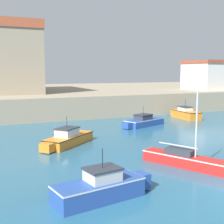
{
  "coord_description": "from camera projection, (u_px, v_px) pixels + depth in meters",
  "views": [
    {
      "loc": [
        -11.95,
        -10.04,
        5.89
      ],
      "look_at": [
        0.16,
        17.19,
        2.0
      ],
      "focal_mm": 50.0,
      "sensor_mm": 36.0,
      "label": 1
    }
  ],
  "objects": [
    {
      "name": "motorboat_orange_6",
      "position": [
        68.0,
        139.0,
        25.03
      ],
      "size": [
        5.21,
        4.71,
        2.33
      ],
      "color": "orange",
      "rests_on": "ground"
    },
    {
      "name": "motorboat_blue_3",
      "position": [
        102.0,
        187.0,
        14.42
      ],
      "size": [
        5.09,
        2.26,
        2.4
      ],
      "color": "#284C9E",
      "rests_on": "ground"
    },
    {
      "name": "harbor_shed_near_wharf",
      "position": [
        207.0,
        75.0,
        52.32
      ],
      "size": [
        5.89,
        7.23,
        4.89
      ],
      "color": "silver",
      "rests_on": "quay_seawall"
    },
    {
      "name": "motorboat_blue_0",
      "position": [
        143.0,
        121.0,
        33.85
      ],
      "size": [
        5.7,
        3.3,
        2.2
      ],
      "color": "#284C9E",
      "rests_on": "ground"
    },
    {
      "name": "motorboat_orange_2",
      "position": [
        185.0,
        114.0,
        39.33
      ],
      "size": [
        1.92,
        5.19,
        2.41
      ],
      "color": "orange",
      "rests_on": "ground"
    },
    {
      "name": "quay_seawall",
      "position": [
        47.0,
        97.0,
        55.85
      ],
      "size": [
        120.0,
        40.0,
        2.82
      ],
      "primitive_type": "cube",
      "color": "gray",
      "rests_on": "ground"
    },
    {
      "name": "sailboat_red_4",
      "position": [
        189.0,
        160.0,
        19.21
      ],
      "size": [
        3.69,
        6.27,
        4.71
      ],
      "color": "red",
      "rests_on": "ground"
    }
  ]
}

